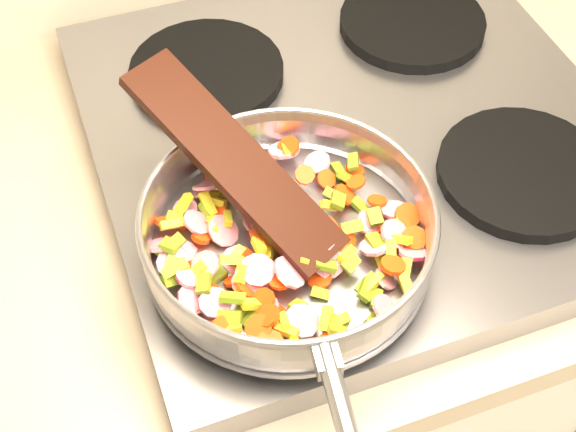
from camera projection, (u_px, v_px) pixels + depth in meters
name	position (u px, v px, depth m)	size (l,w,h in m)	color
cooktop	(355.00, 136.00, 0.95)	(0.60, 0.60, 0.04)	#939399
grate_fl	(284.00, 242.00, 0.82)	(0.19, 0.19, 0.02)	black
grate_fr	(523.00, 172.00, 0.88)	(0.19, 0.19, 0.02)	black
grate_bl	(207.00, 72.00, 0.99)	(0.19, 0.19, 0.02)	black
grate_br	(412.00, 23.00, 1.05)	(0.19, 0.19, 0.02)	black
saute_pan	(288.00, 232.00, 0.77)	(0.33, 0.50, 0.06)	#9E9EA5
vegetable_heap	(281.00, 244.00, 0.78)	(0.28, 0.27, 0.05)	#BF123E
wooden_spatula	(234.00, 161.00, 0.78)	(0.27, 0.06, 0.01)	black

